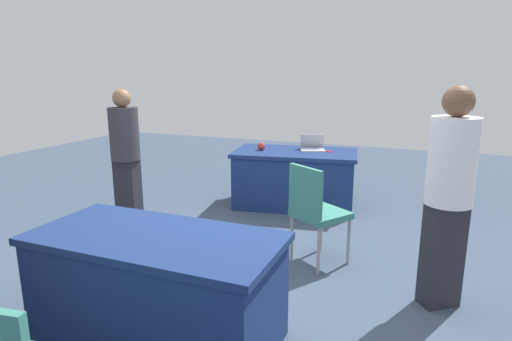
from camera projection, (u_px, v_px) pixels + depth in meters
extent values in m
plane|color=#3D4C60|center=(259.00, 273.00, 3.85)|extent=(14.40, 14.40, 0.00)
cube|color=navy|center=(295.00, 153.00, 5.66)|extent=(1.74, 1.14, 0.05)
cube|color=navy|center=(295.00, 180.00, 5.75)|extent=(1.67, 1.10, 0.70)
cube|color=navy|center=(155.00, 239.00, 2.75)|extent=(1.66, 0.80, 0.05)
cube|color=navy|center=(158.00, 291.00, 2.84)|extent=(1.60, 0.77, 0.70)
cylinder|color=#9E9993|center=(321.00, 229.00, 4.29)|extent=(0.03, 0.03, 0.45)
cylinder|color=#9E9993|center=(349.00, 242.00, 3.99)|extent=(0.03, 0.03, 0.45)
cylinder|color=#9E9993|center=(292.00, 238.00, 4.09)|extent=(0.03, 0.03, 0.45)
cylinder|color=#9E9993|center=(319.00, 251.00, 3.78)|extent=(0.03, 0.03, 0.45)
cube|color=#387F70|center=(321.00, 214.00, 3.98)|extent=(0.61, 0.61, 0.06)
cube|color=#387F70|center=(305.00, 191.00, 3.81)|extent=(0.37, 0.27, 0.45)
cube|color=#26262D|center=(128.00, 191.00, 5.09)|extent=(0.28, 0.18, 0.77)
cylinder|color=#333338|center=(124.00, 134.00, 4.93)|extent=(0.34, 0.34, 0.61)
sphere|color=#936B4C|center=(122.00, 98.00, 4.84)|extent=(0.21, 0.21, 0.21)
cube|color=#26262D|center=(442.00, 255.00, 3.25)|extent=(0.33, 0.31, 0.82)
cylinder|color=white|center=(452.00, 162.00, 3.09)|extent=(0.47, 0.47, 0.65)
sphere|color=brown|center=(459.00, 101.00, 2.99)|extent=(0.22, 0.22, 0.22)
cube|color=silver|center=(313.00, 150.00, 5.68)|extent=(0.38, 0.31, 0.02)
cube|color=#B7B7BC|center=(312.00, 141.00, 5.80)|extent=(0.32, 0.18, 0.19)
sphere|color=#B2382D|center=(261.00, 146.00, 5.71)|extent=(0.11, 0.11, 0.11)
cube|color=red|center=(327.00, 151.00, 5.64)|extent=(0.18, 0.11, 0.01)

